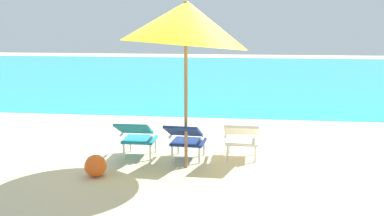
# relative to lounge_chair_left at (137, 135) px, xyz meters

# --- Properties ---
(ground_plane) EXTENTS (40.00, 40.00, 0.00)m
(ground_plane) POSITION_rel_lounge_chair_left_xyz_m (0.82, 4.24, -0.40)
(ground_plane) COLOR beige
(ocean_band) EXTENTS (40.00, 18.00, 0.01)m
(ocean_band) POSITION_rel_lounge_chair_left_xyz_m (0.82, 12.24, -0.40)
(ocean_band) COLOR #28B2B7
(ocean_band) RESTS_ON ground_plane
(lounge_chair_left) EXTENTS (0.55, 0.88, 0.68)m
(lounge_chair_left) POSITION_rel_lounge_chair_left_xyz_m (0.00, 0.00, 0.00)
(lounge_chair_left) COLOR teal
(lounge_chair_left) RESTS_ON ground_plane
(lounge_chair_center) EXTENTS (0.60, 0.91, 0.68)m
(lounge_chair_center) POSITION_rel_lounge_chair_left_xyz_m (0.80, -0.05, 0.00)
(lounge_chair_center) COLOR navy
(lounge_chair_center) RESTS_ON ground_plane
(lounge_chair_right) EXTENTS (0.56, 0.89, 0.68)m
(lounge_chair_right) POSITION_rel_lounge_chair_left_xyz_m (1.67, 0.10, 0.00)
(lounge_chair_right) COLOR silver
(lounge_chair_right) RESTS_ON ground_plane
(beach_umbrella_center) EXTENTS (2.63, 2.62, 2.56)m
(beach_umbrella_center) POSITION_rel_lounge_chair_left_xyz_m (0.84, -0.34, 1.76)
(beach_umbrella_center) COLOR olive
(beach_umbrella_center) RESTS_ON ground_plane
(beach_ball) EXTENTS (0.32, 0.32, 0.32)m
(beach_ball) POSITION_rel_lounge_chair_left_xyz_m (-0.40, -0.87, -0.24)
(beach_ball) COLOR #EA5619
(beach_ball) RESTS_ON ground_plane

